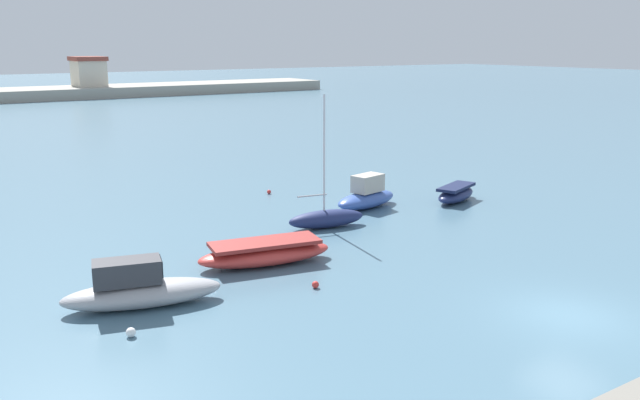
{
  "coord_description": "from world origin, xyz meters",
  "views": [
    {
      "loc": [
        -18.38,
        -12.73,
        8.83
      ],
      "look_at": [
        0.27,
        15.32,
        0.92
      ],
      "focal_mm": 37.6,
      "sensor_mm": 36.0,
      "label": 1
    }
  ],
  "objects_px": {
    "moored_boat_2": "(326,218)",
    "mooring_buoy_2": "(269,192)",
    "mooring_buoy_1": "(315,285)",
    "moored_boat_4": "(456,194)",
    "moored_boat_0": "(140,289)",
    "mooring_buoy_0": "(131,332)",
    "moored_boat_3": "(367,196)",
    "moored_boat_1": "(265,253)"
  },
  "relations": [
    {
      "from": "moored_boat_3",
      "to": "mooring_buoy_2",
      "type": "xyz_separation_m",
      "value": [
        -2.82,
        5.93,
        -0.51
      ]
    },
    {
      "from": "mooring_buoy_1",
      "to": "mooring_buoy_2",
      "type": "height_order",
      "value": "mooring_buoy_1"
    },
    {
      "from": "moored_boat_1",
      "to": "mooring_buoy_2",
      "type": "height_order",
      "value": "moored_boat_1"
    },
    {
      "from": "mooring_buoy_0",
      "to": "moored_boat_2",
      "type": "bearing_deg",
      "value": 30.37
    },
    {
      "from": "moored_boat_0",
      "to": "mooring_buoy_0",
      "type": "relative_size",
      "value": 18.53
    },
    {
      "from": "moored_boat_4",
      "to": "mooring_buoy_1",
      "type": "xyz_separation_m",
      "value": [
        -14.31,
        -7.19,
        -0.31
      ]
    },
    {
      "from": "moored_boat_3",
      "to": "moored_boat_4",
      "type": "bearing_deg",
      "value": -31.51
    },
    {
      "from": "mooring_buoy_0",
      "to": "moored_boat_3",
      "type": "bearing_deg",
      "value": 29.74
    },
    {
      "from": "mooring_buoy_1",
      "to": "moored_boat_4",
      "type": "bearing_deg",
      "value": 26.67
    },
    {
      "from": "moored_boat_4",
      "to": "mooring_buoy_0",
      "type": "bearing_deg",
      "value": 177.92
    },
    {
      "from": "moored_boat_2",
      "to": "mooring_buoy_2",
      "type": "bearing_deg",
      "value": 91.34
    },
    {
      "from": "mooring_buoy_1",
      "to": "moored_boat_0",
      "type": "bearing_deg",
      "value": 162.57
    },
    {
      "from": "moored_boat_4",
      "to": "mooring_buoy_0",
      "type": "height_order",
      "value": "moored_boat_4"
    },
    {
      "from": "moored_boat_2",
      "to": "moored_boat_4",
      "type": "distance_m",
      "value": 9.3
    },
    {
      "from": "moored_boat_0",
      "to": "moored_boat_4",
      "type": "relative_size",
      "value": 1.44
    },
    {
      "from": "moored_boat_4",
      "to": "moored_boat_3",
      "type": "bearing_deg",
      "value": 139.85
    },
    {
      "from": "moored_boat_0",
      "to": "moored_boat_1",
      "type": "relative_size",
      "value": 0.97
    },
    {
      "from": "moored_boat_4",
      "to": "mooring_buoy_1",
      "type": "distance_m",
      "value": 16.02
    },
    {
      "from": "mooring_buoy_0",
      "to": "mooring_buoy_2",
      "type": "bearing_deg",
      "value": 48.55
    },
    {
      "from": "moored_boat_0",
      "to": "moored_boat_4",
      "type": "distance_m",
      "value": 20.97
    },
    {
      "from": "moored_boat_1",
      "to": "mooring_buoy_2",
      "type": "relative_size",
      "value": 23.34
    },
    {
      "from": "moored_boat_3",
      "to": "mooring_buoy_2",
      "type": "relative_size",
      "value": 18.34
    },
    {
      "from": "moored_boat_1",
      "to": "moored_boat_2",
      "type": "relative_size",
      "value": 0.9
    },
    {
      "from": "moored_boat_0",
      "to": "moored_boat_2",
      "type": "relative_size",
      "value": 0.87
    },
    {
      "from": "moored_boat_3",
      "to": "mooring_buoy_2",
      "type": "distance_m",
      "value": 6.59
    },
    {
      "from": "moored_boat_0",
      "to": "mooring_buoy_2",
      "type": "relative_size",
      "value": 22.58
    },
    {
      "from": "moored_boat_0",
      "to": "moored_boat_3",
      "type": "height_order",
      "value": "moored_boat_3"
    },
    {
      "from": "moored_boat_0",
      "to": "moored_boat_3",
      "type": "relative_size",
      "value": 1.23
    },
    {
      "from": "moored_boat_1",
      "to": "moored_boat_4",
      "type": "bearing_deg",
      "value": 25.4
    },
    {
      "from": "moored_boat_0",
      "to": "mooring_buoy_1",
      "type": "relative_size",
      "value": 21.25
    },
    {
      "from": "moored_boat_1",
      "to": "mooring_buoy_0",
      "type": "height_order",
      "value": "moored_boat_1"
    },
    {
      "from": "moored_boat_2",
      "to": "mooring_buoy_1",
      "type": "relative_size",
      "value": 24.5
    },
    {
      "from": "moored_boat_3",
      "to": "mooring_buoy_0",
      "type": "xyz_separation_m",
      "value": [
        -16.26,
        -9.29,
        -0.48
      ]
    },
    {
      "from": "moored_boat_1",
      "to": "moored_boat_4",
      "type": "height_order",
      "value": "moored_boat_1"
    },
    {
      "from": "moored_boat_3",
      "to": "moored_boat_4",
      "type": "height_order",
      "value": "moored_boat_3"
    },
    {
      "from": "moored_boat_0",
      "to": "mooring_buoy_0",
      "type": "height_order",
      "value": "moored_boat_0"
    },
    {
      "from": "moored_boat_0",
      "to": "mooring_buoy_0",
      "type": "bearing_deg",
      "value": -100.54
    },
    {
      "from": "moored_boat_4",
      "to": "mooring_buoy_0",
      "type": "distance_m",
      "value": 22.67
    },
    {
      "from": "moored_boat_1",
      "to": "mooring_buoy_0",
      "type": "distance_m",
      "value": 7.88
    },
    {
      "from": "moored_boat_2",
      "to": "mooring_buoy_1",
      "type": "distance_m",
      "value": 8.38
    },
    {
      "from": "moored_boat_0",
      "to": "mooring_buoy_1",
      "type": "height_order",
      "value": "moored_boat_0"
    },
    {
      "from": "mooring_buoy_0",
      "to": "moored_boat_4",
      "type": "bearing_deg",
      "value": 19.53
    }
  ]
}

